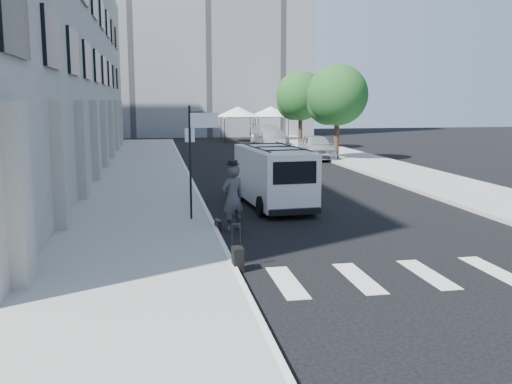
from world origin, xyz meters
name	(u,v)px	position (x,y,z in m)	size (l,w,h in m)	color
ground	(298,245)	(0.00, 0.00, 0.00)	(120.00, 120.00, 0.00)	black
sidewalk_left	(144,172)	(-4.25, 16.00, 0.07)	(4.50, 48.00, 0.15)	gray
sidewalk_right	(357,159)	(9.00, 20.00, 0.07)	(4.00, 56.00, 0.15)	gray
building_far	(203,19)	(2.00, 50.00, 12.50)	(22.00, 12.00, 25.00)	slate
sign_pole	(198,138)	(-2.36, 3.20, 2.65)	(1.03, 0.07, 3.50)	black
tree_near	(335,97)	(7.50, 20.15, 3.97)	(3.80, 3.83, 6.03)	black
tree_far	(299,98)	(7.50, 29.15, 3.97)	(3.80, 3.83, 6.03)	black
tent_left	(238,112)	(4.00, 38.00, 2.71)	(4.00, 4.00, 3.20)	black
tent_right	(271,112)	(7.20, 38.50, 2.71)	(4.00, 4.00, 3.20)	black
businessman	(233,198)	(-1.45, 2.00, 0.98)	(0.71, 0.47, 1.96)	#3E3E40
briefcase	(218,225)	(-1.90, 2.00, 0.17)	(0.12, 0.44, 0.34)	black
suitcase	(238,259)	(-1.90, -2.00, 0.28)	(0.25, 0.39, 1.05)	black
cargo_van	(272,176)	(0.50, 5.73, 1.09)	(2.25, 5.62, 2.09)	silver
parked_car_a	(316,147)	(6.68, 21.31, 0.80)	(1.89, 4.70, 1.60)	#ABAEB4
parked_car_b	(273,142)	(5.00, 26.94, 0.75)	(1.59, 4.56, 1.50)	#57595E
parked_car_c	(269,135)	(6.00, 33.57, 0.85)	(2.39, 5.87, 1.70)	#A4A6AC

